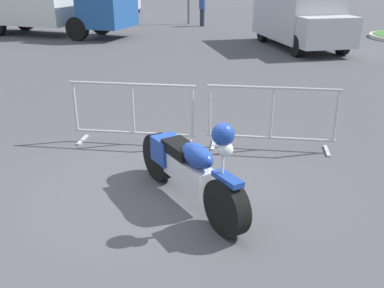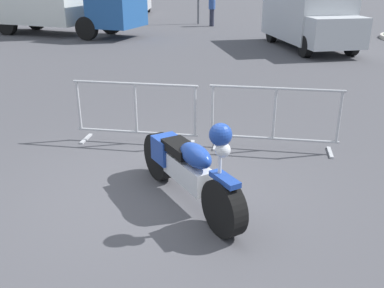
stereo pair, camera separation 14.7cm
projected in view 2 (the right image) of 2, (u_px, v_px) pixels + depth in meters
name	position (u px, v px, depth m)	size (l,w,h in m)	color
ground_plane	(154.00, 195.00, 5.72)	(120.00, 120.00, 0.00)	#424247
motorcycle	(188.00, 167.00, 5.35)	(1.55, 1.93, 1.30)	black
crowd_barrier_near	(136.00, 113.00, 7.20)	(2.12, 0.51, 1.07)	#9EA0A5
crowd_barrier_far	(274.00, 118.00, 6.92)	(2.12, 0.51, 1.07)	#9EA0A5
delivery_van	(308.00, 14.00, 15.86)	(3.37, 5.36, 2.31)	#B2B7BC
parked_car_blue	(51.00, 2.00, 27.85)	(2.24, 4.49, 1.47)	#284799
parked_car_maroon	(94.00, 3.00, 27.98)	(2.12, 4.26, 1.39)	maroon
parked_car_silver	(135.00, 3.00, 27.80)	(2.17, 4.35, 1.42)	#B7BABF
pedestrian	(212.00, 8.00, 21.93)	(0.46, 0.46, 1.69)	#262838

